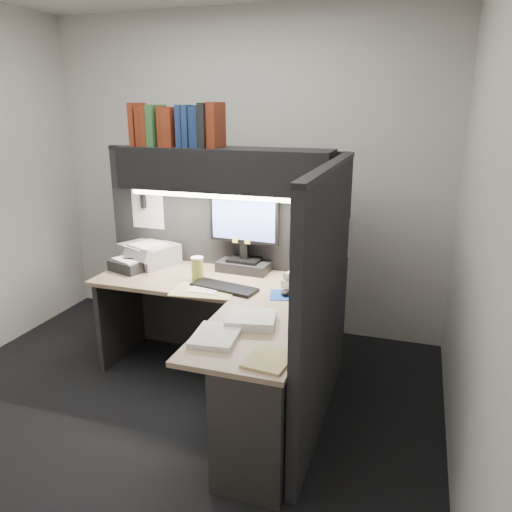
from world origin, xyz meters
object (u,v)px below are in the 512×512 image
Objects in this scene: monitor at (244,241)px; desk at (227,358)px; printer at (150,253)px; telephone at (301,280)px; coffee_cup at (198,269)px; overhead_shelf at (224,169)px; keyboard at (224,287)px; notebook_stack at (130,265)px.

desk is at bearing -74.42° from monitor.
desk is 4.31× the size of printer.
telephone is 0.74m from coffee_cup.
coffee_cup reaches higher than printer.
overhead_shelf is 9.69× the size of coffee_cup.
desk is 0.98m from monitor.
printer is (-0.78, 0.36, 0.07)m from keyboard.
monitor reaches higher than notebook_stack.
overhead_shelf is 7.37× the size of telephone.
monitor is 0.89m from notebook_stack.
keyboard is at bearing 113.63° from desk.
overhead_shelf is at bearing 14.81° from notebook_stack.
printer is (-1.26, 0.13, 0.04)m from telephone.
overhead_shelf is 3.28× the size of keyboard.
printer is (-0.66, 0.01, -0.69)m from overhead_shelf.
keyboard is (-0.00, -0.41, -0.22)m from monitor.
telephone reaches higher than keyboard.
overhead_shelf is (-0.30, 0.75, 1.06)m from desk.
printer is at bearing 74.76° from notebook_stack.
telephone is at bearing 17.56° from printer.
coffee_cup reaches higher than keyboard.
monitor is 2.77× the size of telephone.
telephone reaches higher than desk.
notebook_stack is at bearing -81.65° from printer.
overhead_shelf reaches higher than coffee_cup.
notebook_stack is (-0.58, 0.04, -0.04)m from coffee_cup.
coffee_cup is (-0.43, 0.52, 0.37)m from desk.
desk is 1.10× the size of overhead_shelf.
desk is 8.08× the size of telephone.
monitor is 0.47m from keyboard.
notebook_stack reaches higher than desk.
coffee_cup reaches higher than telephone.
monitor reaches higher than telephone.
desk is 3.60× the size of keyboard.
coffee_cup is at bearing -155.20° from telephone.
notebook_stack is (-0.83, -0.25, -0.19)m from monitor.
keyboard is 2.95× the size of coffee_cup.
monitor is at bearing 28.14° from overhead_shelf.
monitor is 1.24× the size of keyboard.
coffee_cup is 0.60× the size of notebook_stack.
printer reaches higher than telephone.
desk is at bearing -54.83° from keyboard.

